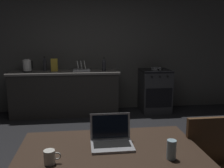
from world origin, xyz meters
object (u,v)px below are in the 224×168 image
object	(u,v)px
dining_table	(110,160)
laptop	(112,139)
electric_kettle	(27,66)
bottle_b	(45,64)
bottle	(104,65)
frying_pan	(156,69)
chair	(213,166)
cereal_box	(54,65)
dish_rack	(82,69)
stove_oven	(155,90)
drinking_glass	(171,150)
coffee_mug	(50,157)

from	to	relation	value
dining_table	laptop	bearing A→B (deg)	79.23
electric_kettle	bottle_b	bearing A→B (deg)	13.87
bottle	frying_pan	size ratio (longest dim) A/B	0.68
chair	bottle_b	distance (m)	3.77
bottle	frying_pan	bearing A→B (deg)	1.05
laptop	bottle_b	size ratio (longest dim) A/B	1.10
chair	electric_kettle	world-z (taller)	electric_kettle
cereal_box	dining_table	bearing A→B (deg)	-77.46
laptop	dish_rack	world-z (taller)	dish_rack
stove_oven	cereal_box	world-z (taller)	cereal_box
chair	laptop	size ratio (longest dim) A/B	2.83
electric_kettle	cereal_box	xyz separation A→B (m)	(0.52, 0.02, 0.01)
stove_oven	dining_table	bearing A→B (deg)	-112.19
electric_kettle	frying_pan	size ratio (longest dim) A/B	0.62
dish_rack	drinking_glass	bearing A→B (deg)	-80.07
dining_table	dish_rack	bearing A→B (deg)	93.46
bottle_b	coffee_mug	bearing A→B (deg)	-81.60
frying_pan	cereal_box	bearing A→B (deg)	178.63
electric_kettle	bottle_b	distance (m)	0.33
bottle	drinking_glass	bearing A→B (deg)	-87.45
stove_oven	electric_kettle	bearing A→B (deg)	179.95
electric_kettle	dish_rack	world-z (taller)	electric_kettle
dining_table	electric_kettle	xyz separation A→B (m)	(-1.25, 3.28, 0.34)
chair	coffee_mug	distance (m)	1.31
chair	bottle_b	xyz separation A→B (m)	(-1.78, 3.29, 0.51)
stove_oven	dining_table	xyz separation A→B (m)	(-1.34, -3.28, 0.23)
chair	drinking_glass	xyz separation A→B (m)	(-0.45, -0.22, 0.28)
cereal_box	dish_rack	distance (m)	0.54
frying_pan	bottle_b	xyz separation A→B (m)	(-2.28, 0.11, 0.11)
dish_rack	chair	bearing A→B (deg)	-71.90
dish_rack	frying_pan	bearing A→B (deg)	-1.10
electric_kettle	chair	bearing A→B (deg)	-56.76
coffee_mug	bottle_b	size ratio (longest dim) A/B	0.39
chair	electric_kettle	size ratio (longest dim) A/B	3.63
electric_kettle	coffee_mug	size ratio (longest dim) A/B	2.19
dish_rack	cereal_box	bearing A→B (deg)	177.86
bottle	coffee_mug	world-z (taller)	bottle
frying_pan	coffee_mug	world-z (taller)	frying_pan
dining_table	bottle_b	world-z (taller)	bottle_b
chair	bottle	xyz separation A→B (m)	(-0.60, 3.16, 0.49)
laptop	drinking_glass	xyz separation A→B (m)	(0.38, -0.27, 0.02)
frying_pan	dish_rack	bearing A→B (deg)	178.90
dining_table	coffee_mug	size ratio (longest dim) A/B	11.93
laptop	coffee_mug	bearing A→B (deg)	-138.35
chair	electric_kettle	bearing A→B (deg)	109.30
dish_rack	dining_table	bearing A→B (deg)	-86.54
bottle	dish_rack	bearing A→B (deg)	173.66
cereal_box	bottle_b	distance (m)	0.20
drinking_glass	dish_rack	distance (m)	3.49
stove_oven	frying_pan	distance (m)	0.47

